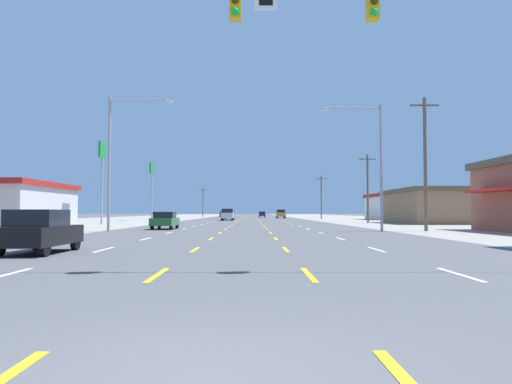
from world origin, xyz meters
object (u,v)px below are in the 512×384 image
sedan_far_left_near (165,220)px  hatchback_inner_right_farther (262,214)px  pole_sign_left_row_2 (152,175)px  suv_far_right_far (281,214)px  suv_inner_left_mid (227,214)px  pole_sign_left_row_1 (102,161)px  streetlight_right_row_0 (375,157)px  hatchback_far_left_farthest (223,214)px  sedan_inner_left_midfar (230,216)px  streetlight_left_row_0 (116,152)px  hatchback_far_left_nearest (40,231)px

sedan_far_left_near → hatchback_inner_right_farther: (10.16, 88.00, 0.03)m
pole_sign_left_row_2 → suv_far_right_far: bearing=52.8°
suv_inner_left_mid → pole_sign_left_row_1: pole_sign_left_row_1 is taller
pole_sign_left_row_2 → streetlight_right_row_0: 51.89m
hatchback_far_left_farthest → streetlight_right_row_0: bearing=-79.9°
sedan_far_left_near → streetlight_right_row_0: size_ratio=0.47×
sedan_inner_left_midfar → streetlight_left_row_0: bearing=-96.0°
streetlight_left_row_0 → pole_sign_left_row_1: bearing=109.6°
sedan_inner_left_midfar → hatchback_inner_right_farther: (7.00, 36.42, 0.03)m
suv_far_right_far → streetlight_right_row_0: 75.98m
sedan_inner_left_midfar → streetlight_right_row_0: 58.21m
hatchback_inner_right_farther → streetlight_right_row_0: size_ratio=0.41×
hatchback_far_left_nearest → pole_sign_left_row_1: bearing=104.0°
sedan_inner_left_midfar → pole_sign_left_row_1: 39.19m
pole_sign_left_row_1 → pole_sign_left_row_2: (0.67, 24.86, 0.22)m
pole_sign_left_row_2 → hatchback_inner_right_farther: bearing=67.9°
suv_inner_left_mid → streetlight_left_row_0: (-6.10, -45.45, 4.87)m
hatchback_far_left_nearest → sedan_far_left_near: hatchback_far_left_nearest is taller
hatchback_far_left_farthest → streetlight_right_row_0: streetlight_right_row_0 is taller
sedan_far_left_near → streetlight_left_row_0: streetlight_left_row_0 is taller
pole_sign_left_row_1 → pole_sign_left_row_2: pole_sign_left_row_2 is taller
hatchback_far_left_nearest → suv_inner_left_mid: suv_inner_left_mid is taller
sedan_inner_left_midfar → streetlight_left_row_0: streetlight_left_row_0 is taller
hatchback_far_left_farthest → pole_sign_left_row_1: (-9.76, -73.95, 6.53)m
suv_far_right_far → streetlight_right_row_0: (2.42, -75.81, 4.55)m
hatchback_inner_right_farther → pole_sign_left_row_1: 75.77m
suv_inner_left_mid → streetlight_left_row_0: bearing=-97.6°
sedan_inner_left_midfar → suv_inner_left_mid: bearing=-89.3°
sedan_far_left_near → streetlight_right_row_0: 17.86m
sedan_far_left_near → suv_far_right_far: bearing=78.8°
pole_sign_left_row_2 → hatchback_far_left_farthest: bearing=79.5°
pole_sign_left_row_1 → streetlight_left_row_0: 21.41m
sedan_far_left_near → hatchback_far_left_farthest: size_ratio=1.15×
sedan_far_left_near → suv_inner_left_mid: suv_inner_left_mid is taller
suv_inner_left_mid → streetlight_left_row_0: 46.11m
suv_inner_left_mid → hatchback_far_left_farthest: (-3.51, 48.62, -0.24)m
sedan_far_left_near → sedan_inner_left_midfar: bearing=86.5°
sedan_far_left_near → streetlight_left_row_0: (-2.82, -4.88, 5.14)m
suv_inner_left_mid → pole_sign_left_row_2: pole_sign_left_row_2 is taller
hatchback_far_left_nearest → streetlight_right_row_0: size_ratio=0.41×
streetlight_right_row_0 → suv_inner_left_mid: bearing=106.2°
hatchback_far_left_nearest → suv_far_right_far: (14.29, 94.74, 0.24)m
sedan_inner_left_midfar → hatchback_inner_right_farther: bearing=79.1°
suv_far_right_far → streetlight_right_row_0: bearing=-88.2°
suv_far_right_far → streetlight_right_row_0: streetlight_right_row_0 is taller
hatchback_far_left_nearest → hatchback_far_left_farthest: bearing=90.0°
sedan_far_left_near → hatchback_inner_right_farther: hatchback_inner_right_farther is taller
hatchback_far_left_farthest → streetlight_left_row_0: size_ratio=0.39×
sedan_inner_left_midfar → pole_sign_left_row_2: bearing=-137.4°
sedan_far_left_near → sedan_inner_left_midfar: size_ratio=1.00×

